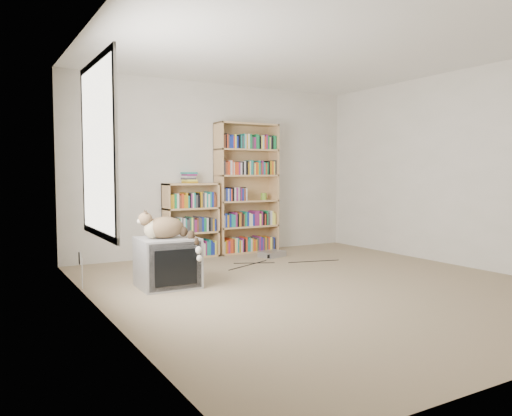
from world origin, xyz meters
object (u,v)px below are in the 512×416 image
bookcase_tall (246,192)px  cat (169,230)px  crt_tv (167,262)px  dvd_player (272,254)px  bookcase_short (191,223)px

bookcase_tall → cat: bearing=-137.8°
crt_tv → dvd_player: (1.95, 1.04, -0.22)m
crt_tv → bookcase_tall: (1.84, 1.60, 0.65)m
crt_tv → cat: size_ratio=1.03×
cat → bookcase_short: bearing=66.7°
bookcase_tall → crt_tv: bearing=-139.0°
bookcase_short → dvd_player: 1.24m
crt_tv → bookcase_tall: 2.52m
bookcase_short → crt_tv: bearing=-120.3°
crt_tv → cat: bearing=-87.7°
bookcase_short → dvd_player: size_ratio=3.02×
cat → bookcase_tall: size_ratio=0.31×
bookcase_tall → bookcase_short: 1.00m
crt_tv → cat: cat is taller
cat → dvd_player: cat is taller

